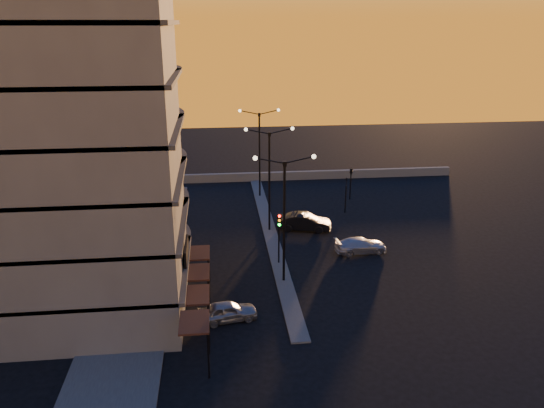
{
  "coord_description": "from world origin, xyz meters",
  "views": [
    {
      "loc": [
        -4.65,
        -34.55,
        18.08
      ],
      "look_at": [
        -0.2,
        6.06,
        3.93
      ],
      "focal_mm": 35.0,
      "sensor_mm": 36.0,
      "label": 1
    }
  ],
  "objects_px": {
    "streetlamp_mid": "(269,171)",
    "car_wagon": "(361,245)",
    "car_sedan": "(305,222)",
    "traffic_light_main": "(279,230)",
    "car_hatchback": "(228,311)"
  },
  "relations": [
    {
      "from": "streetlamp_mid",
      "to": "car_sedan",
      "type": "bearing_deg",
      "value": -3.64
    },
    {
      "from": "traffic_light_main",
      "to": "car_sedan",
      "type": "xyz_separation_m",
      "value": [
        3.21,
        6.92,
        -2.11
      ]
    },
    {
      "from": "car_wagon",
      "to": "car_sedan",
      "type": "bearing_deg",
      "value": 31.13
    },
    {
      "from": "traffic_light_main",
      "to": "car_hatchback",
      "type": "height_order",
      "value": "traffic_light_main"
    },
    {
      "from": "car_sedan",
      "to": "car_wagon",
      "type": "height_order",
      "value": "car_sedan"
    },
    {
      "from": "car_sedan",
      "to": "traffic_light_main",
      "type": "bearing_deg",
      "value": 169.12
    },
    {
      "from": "streetlamp_mid",
      "to": "car_sedan",
      "type": "distance_m",
      "value": 5.79
    },
    {
      "from": "car_hatchback",
      "to": "car_sedan",
      "type": "bearing_deg",
      "value": -36.65
    },
    {
      "from": "streetlamp_mid",
      "to": "car_hatchback",
      "type": "height_order",
      "value": "streetlamp_mid"
    },
    {
      "from": "car_hatchback",
      "to": "car_sedan",
      "type": "distance_m",
      "value": 16.46
    },
    {
      "from": "streetlamp_mid",
      "to": "car_wagon",
      "type": "bearing_deg",
      "value": -38.62
    },
    {
      "from": "car_hatchback",
      "to": "car_wagon",
      "type": "height_order",
      "value": "car_hatchback"
    },
    {
      "from": "car_sedan",
      "to": "car_wagon",
      "type": "xyz_separation_m",
      "value": [
        3.77,
        -5.37,
        -0.15
      ]
    },
    {
      "from": "streetlamp_mid",
      "to": "car_wagon",
      "type": "xyz_separation_m",
      "value": [
        6.97,
        -5.57,
        -4.97
      ]
    },
    {
      "from": "traffic_light_main",
      "to": "streetlamp_mid",
      "type": "bearing_deg",
      "value": 90.0
    }
  ]
}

